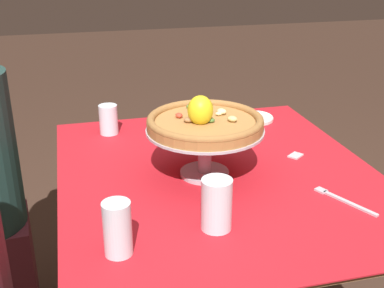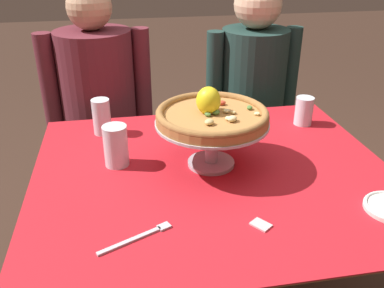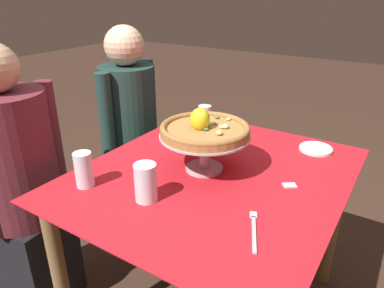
# 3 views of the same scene
# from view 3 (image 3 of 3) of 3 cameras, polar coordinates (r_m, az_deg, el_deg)

# --- Properties ---
(dining_table) EXTENTS (1.14, 0.99, 0.75)m
(dining_table) POSITION_cam_3_polar(r_m,az_deg,el_deg) (1.49, 3.47, -8.25)
(dining_table) COLOR olive
(dining_table) RESTS_ON ground
(pizza_stand) EXTENTS (0.36, 0.36, 0.15)m
(pizza_stand) POSITION_cam_3_polar(r_m,az_deg,el_deg) (1.40, 2.03, -0.01)
(pizza_stand) COLOR #B7B7C1
(pizza_stand) RESTS_ON dining_table
(pizza) EXTENTS (0.35, 0.35, 0.11)m
(pizza) POSITION_cam_3_polar(r_m,az_deg,el_deg) (1.38, 2.02, 2.45)
(pizza) COLOR #AD753D
(pizza) RESTS_ON pizza_stand
(water_glass_back_right) EXTENTS (0.07, 0.07, 0.11)m
(water_glass_back_right) POSITION_cam_3_polar(r_m,az_deg,el_deg) (1.89, 2.04, 4.30)
(water_glass_back_right) COLOR silver
(water_glass_back_right) RESTS_ON dining_table
(water_glass_side_left) EXTENTS (0.08, 0.08, 0.14)m
(water_glass_side_left) POSITION_cam_3_polar(r_m,az_deg,el_deg) (1.24, -7.42, -6.39)
(water_glass_side_left) COLOR silver
(water_glass_side_left) RESTS_ON dining_table
(water_glass_back_left) EXTENTS (0.07, 0.07, 0.13)m
(water_glass_back_left) POSITION_cam_3_polar(r_m,az_deg,el_deg) (1.37, -16.92, -4.28)
(water_glass_back_left) COLOR silver
(water_glass_back_left) RESTS_ON dining_table
(side_plate) EXTENTS (0.15, 0.15, 0.02)m
(side_plate) POSITION_cam_3_polar(r_m,az_deg,el_deg) (1.71, 19.26, -0.70)
(side_plate) COLOR silver
(side_plate) RESTS_ON dining_table
(dinner_fork) EXTENTS (0.19, 0.10, 0.01)m
(dinner_fork) POSITION_cam_3_polar(r_m,az_deg,el_deg) (1.14, 9.89, -13.21)
(dinner_fork) COLOR #B7B7C1
(dinner_fork) RESTS_ON dining_table
(sugar_packet) EXTENTS (0.06, 0.06, 0.00)m
(sugar_packet) POSITION_cam_3_polar(r_m,az_deg,el_deg) (1.38, 15.36, -6.41)
(sugar_packet) COLOR beige
(sugar_packet) RESTS_ON dining_table
(diner_left) EXTENTS (0.50, 0.36, 1.25)m
(diner_left) POSITION_cam_3_polar(r_m,az_deg,el_deg) (1.76, -25.71, -6.77)
(diner_left) COLOR black
(diner_left) RESTS_ON ground
(diner_right) EXTENTS (0.48, 0.35, 1.25)m
(diner_right) POSITION_cam_3_polar(r_m,az_deg,el_deg) (2.20, -9.76, 1.33)
(diner_right) COLOR maroon
(diner_right) RESTS_ON ground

